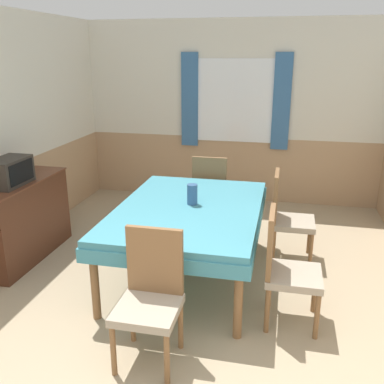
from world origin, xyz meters
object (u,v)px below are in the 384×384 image
chair_head_near (150,294)px  chair_right_near (285,266)px  vase (192,194)px  chair_head_window (211,191)px  tv (9,172)px  dining_table (189,216)px  chair_right_far (287,215)px  sideboard (21,219)px

chair_head_near → chair_right_near: bearing=-145.4°
vase → chair_right_near: bearing=-36.1°
chair_right_near → chair_head_window: 2.03m
tv → vase: 1.85m
chair_right_near → chair_head_near: size_ratio=1.00×
chair_right_near → tv: size_ratio=2.05×
chair_right_near → vase: bearing=-126.1°
dining_table → tv: size_ratio=4.20×
dining_table → chair_right_far: chair_right_far is taller
dining_table → tv: (-1.82, -0.13, 0.37)m
dining_table → sideboard: (-1.84, 0.00, -0.19)m
chair_head_near → chair_head_window: (-0.00, 2.45, 0.00)m
chair_right_near → sideboard: 2.83m
dining_table → sideboard: 1.85m
tv → vase: size_ratio=2.35×
tv → chair_head_window: bearing=36.6°
chair_head_near → sideboard: chair_head_near is taller
dining_table → vase: bearing=79.2°
sideboard → tv: (0.02, -0.13, 0.56)m
chair_head_near → chair_right_far: (0.93, 1.81, 0.00)m
dining_table → tv: tv is taller
chair_head_near → chair_right_far: bearing=-117.2°
chair_head_window → sideboard: chair_head_window is taller
chair_right_near → dining_table: bearing=-122.2°
chair_right_far → sideboard: size_ratio=0.76×
chair_head_near → tv: bearing=-31.1°
sideboard → vase: bearing=2.4°
chair_head_window → vase: chair_head_window is taller
chair_head_near → chair_head_window: 2.45m
dining_table → sideboard: bearing=179.9°
chair_right_far → chair_right_near: bearing=0.0°
dining_table → vase: vase is taller
chair_right_near → sideboard: size_ratio=0.76×
chair_head_near → sideboard: 2.21m
dining_table → tv: 1.86m
chair_head_window → tv: (-1.82, -1.35, 0.50)m
vase → sideboard: bearing=-177.6°
dining_table → vase: size_ratio=9.87×
sideboard → vase: 1.90m
chair_right_far → tv: size_ratio=2.05×
chair_head_window → tv: tv is taller
chair_right_far → tv: tv is taller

